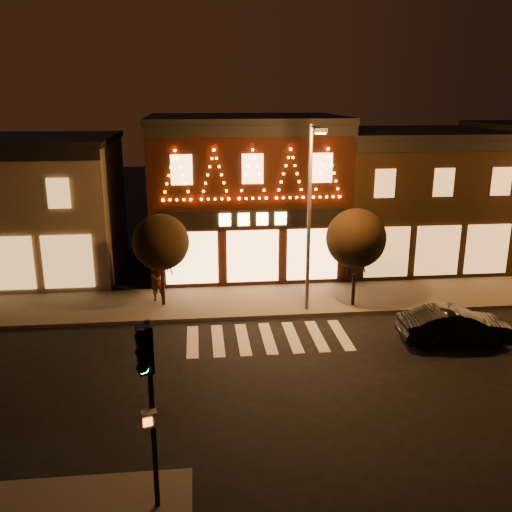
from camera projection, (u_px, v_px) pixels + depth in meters
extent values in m
plane|color=black|center=(283.00, 388.00, 18.58)|extent=(120.00, 120.00, 0.00)
cube|color=#47423D|center=(299.00, 299.00, 26.40)|extent=(44.00, 4.00, 0.15)
cube|color=#716350|center=(1.00, 210.00, 29.62)|extent=(12.00, 8.00, 7.00)
cube|color=black|center=(245.00, 196.00, 30.82)|extent=(10.00, 8.00, 8.00)
cube|color=black|center=(245.00, 118.00, 29.66)|extent=(10.20, 8.20, 0.30)
cube|color=black|center=(253.00, 131.00, 25.90)|extent=(10.00, 0.25, 0.50)
cube|color=black|center=(253.00, 219.00, 27.02)|extent=(9.00, 0.15, 0.90)
cube|color=#FFD87F|center=(253.00, 219.00, 26.92)|extent=(3.40, 0.08, 0.60)
cube|color=#322111|center=(411.00, 199.00, 31.91)|extent=(9.00, 8.00, 7.20)
cube|color=black|center=(416.00, 132.00, 30.86)|extent=(9.20, 8.20, 0.30)
cube|color=black|center=(447.00, 146.00, 27.11)|extent=(9.00, 0.25, 0.50)
cylinder|color=black|center=(153.00, 418.00, 12.45)|extent=(0.12, 0.12, 4.66)
cube|color=black|center=(145.00, 349.00, 11.74)|extent=(0.39, 0.38, 1.06)
cylinder|color=#19FF72|center=(143.00, 368.00, 11.69)|extent=(0.23, 0.12, 0.22)
cube|color=beige|center=(149.00, 419.00, 12.23)|extent=(0.37, 0.30, 0.34)
cylinder|color=#59595E|center=(309.00, 221.00, 23.92)|extent=(0.16, 0.16, 8.08)
cylinder|color=#59595E|center=(316.00, 128.00, 22.05)|extent=(0.12, 1.62, 0.10)
cube|color=#59595E|center=(320.00, 130.00, 21.29)|extent=(0.51, 0.29, 0.18)
cube|color=orange|center=(320.00, 133.00, 21.32)|extent=(0.39, 0.21, 0.05)
cylinder|color=black|center=(163.00, 290.00, 25.38)|extent=(0.16, 0.16, 1.37)
sphere|color=black|center=(161.00, 242.00, 24.74)|extent=(2.51, 2.51, 2.51)
cylinder|color=black|center=(353.00, 289.00, 25.38)|extent=(0.16, 0.16, 1.45)
sphere|color=black|center=(356.00, 238.00, 24.71)|extent=(2.66, 2.66, 2.66)
imported|color=black|center=(455.00, 326.00, 21.78)|extent=(4.40, 1.72, 1.43)
imported|color=gray|center=(158.00, 281.00, 25.82)|extent=(0.75, 0.56, 1.87)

